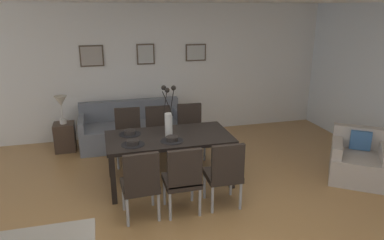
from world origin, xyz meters
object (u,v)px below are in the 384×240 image
(table_lamp, at_px, (61,104))
(dining_chair_near_right, at_px, (128,133))
(bowl_near_right, at_px, (130,132))
(sofa, at_px, (132,130))
(dining_chair_far_right, at_px, (159,131))
(framed_picture_left, at_px, (92,56))
(framed_picture_right, at_px, (196,53))
(dining_chair_far_left, at_px, (183,177))
(centerpiece_vase, at_px, (169,117))
(dining_table, at_px, (169,141))
(dining_chair_mid_right, at_px, (191,128))
(dining_chair_near_left, at_px, (141,182))
(armchair, at_px, (359,161))
(framed_picture_center, at_px, (146,54))
(bowl_near_left, at_px, (133,142))
(bowl_far_left, at_px, (172,138))
(side_table, at_px, (65,137))
(dining_chair_mid_left, at_px, (225,171))

(table_lamp, bearing_deg, dining_chair_near_right, -36.51)
(bowl_near_right, height_order, sofa, bowl_near_right)
(dining_chair_far_right, height_order, bowl_near_right, dining_chair_far_right)
(framed_picture_left, relative_size, framed_picture_right, 1.04)
(dining_chair_far_right, height_order, sofa, dining_chair_far_right)
(dining_chair_far_left, distance_m, centerpiece_vase, 1.02)
(dining_table, relative_size, framed_picture_left, 4.12)
(dining_chair_far_left, bearing_deg, dining_table, 89.61)
(dining_chair_mid_right, relative_size, table_lamp, 1.80)
(dining_chair_near_left, distance_m, armchair, 3.36)
(table_lamp, bearing_deg, sofa, 0.23)
(framed_picture_center, bearing_deg, dining_chair_far_right, -89.79)
(dining_table, height_order, framed_picture_left, framed_picture_left)
(dining_chair_mid_right, height_order, bowl_near_left, dining_chair_mid_right)
(dining_chair_near_left, relative_size, table_lamp, 1.80)
(bowl_far_left, height_order, side_table, bowl_far_left)
(dining_chair_mid_right, relative_size, bowl_near_left, 5.41)
(dining_chair_far_right, bearing_deg, framed_picture_right, 52.42)
(dining_chair_mid_right, relative_size, bowl_far_left, 5.41)
(bowl_near_left, relative_size, framed_picture_right, 0.41)
(side_table, xyz_separation_m, armchair, (4.42, -2.33, 0.03))
(dining_chair_mid_left, xyz_separation_m, framed_picture_center, (-0.55, 3.06, 1.14))
(dining_chair_far_right, relative_size, dining_chair_mid_left, 1.00)
(centerpiece_vase, relative_size, framed_picture_center, 1.85)
(table_lamp, height_order, framed_picture_left, framed_picture_left)
(dining_chair_far_left, bearing_deg, dining_chair_near_left, 178.41)
(bowl_far_left, height_order, table_lamp, table_lamp)
(dining_chair_near_right, bearing_deg, table_lamp, 143.49)
(centerpiece_vase, relative_size, armchair, 0.66)
(armchair, relative_size, framed_picture_center, 2.81)
(bowl_near_left, relative_size, bowl_far_left, 1.00)
(bowl_near_left, distance_m, bowl_near_right, 0.43)
(dining_chair_mid_right, relative_size, centerpiece_vase, 1.25)
(dining_chair_near_right, relative_size, bowl_near_right, 5.41)
(bowl_near_right, xyz_separation_m, framed_picture_center, (0.54, 1.98, 0.87))
(bowl_near_left, relative_size, sofa, 0.09)
(framed_picture_left, xyz_separation_m, framed_picture_right, (2.03, 0.00, 0.00))
(dining_chair_near_left, xyz_separation_m, dining_chair_mid_right, (1.09, 1.77, 0.00))
(sofa, bearing_deg, side_table, -179.77)
(bowl_near_left, bearing_deg, dining_chair_far_right, 63.55)
(dining_chair_far_left, distance_m, dining_chair_mid_right, 1.87)
(table_lamp, bearing_deg, side_table, -63.43)
(dining_chair_near_right, bearing_deg, armchair, -24.60)
(dining_chair_mid_right, xyz_separation_m, bowl_far_left, (-0.56, -1.11, 0.27))
(dining_chair_far_left, height_order, bowl_near_left, dining_chair_far_left)
(dining_chair_near_right, xyz_separation_m, bowl_far_left, (0.51, -1.12, 0.27))
(bowl_near_left, xyz_separation_m, armchair, (3.36, -0.41, -0.49))
(bowl_near_left, xyz_separation_m, framed_picture_right, (1.56, 2.41, 0.87))
(dining_chair_far_right, bearing_deg, dining_chair_near_left, -106.89)
(dining_chair_near_left, height_order, armchair, dining_chair_near_left)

